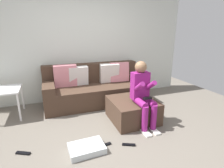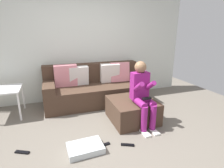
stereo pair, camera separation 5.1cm
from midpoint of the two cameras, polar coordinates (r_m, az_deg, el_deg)
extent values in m
plane|color=#6B6359|center=(2.82, -1.07, -17.71)|extent=(6.79, 6.79, 0.00)
cube|color=silver|center=(4.28, -10.16, 12.51)|extent=(5.22, 0.10, 2.60)
cube|color=#473326|center=(4.06, -5.71, -3.24)|extent=(2.23, 0.89, 0.43)
cube|color=#473326|center=(4.25, -7.00, 3.73)|extent=(2.23, 0.24, 0.45)
cube|color=#473326|center=(3.87, -20.26, -0.77)|extent=(0.24, 0.89, 0.15)
cube|color=#473326|center=(4.32, 7.07, 1.92)|extent=(0.24, 0.89, 0.15)
cube|color=pink|center=(3.96, -15.22, 2.56)|extent=(0.48, 0.18, 0.49)
cube|color=white|center=(4.00, -11.19, 2.57)|extent=(0.43, 0.20, 0.44)
cube|color=pink|center=(4.25, 1.98, 3.91)|extent=(0.47, 0.23, 0.47)
cube|color=white|center=(4.16, -1.20, 3.55)|extent=(0.45, 0.21, 0.45)
cube|color=#473326|center=(3.31, 6.18, -8.33)|extent=(0.79, 0.81, 0.40)
cube|color=#8C1E72|center=(3.08, 8.58, -0.50)|extent=(0.30, 0.17, 0.47)
sphere|color=#8C6647|center=(3.01, 8.84, 5.46)|extent=(0.20, 0.20, 0.20)
cylinder|color=#8C1E72|center=(2.98, 8.60, -5.96)|extent=(0.12, 0.35, 0.12)
cylinder|color=#8C1E72|center=(2.93, 10.08, -11.02)|extent=(0.10, 0.10, 0.42)
cube|color=white|center=(3.00, 10.44, -15.35)|extent=(0.10, 0.22, 0.03)
cylinder|color=#8C1E72|center=(2.93, 7.92, -1.12)|extent=(0.08, 0.34, 0.27)
cylinder|color=#8C1E72|center=(3.06, 11.32, -5.50)|extent=(0.12, 0.35, 0.12)
cylinder|color=#8C1E72|center=(3.01, 12.84, -10.41)|extent=(0.10, 0.10, 0.42)
cube|color=white|center=(3.08, 13.18, -14.65)|extent=(0.10, 0.22, 0.03)
cylinder|color=#8C1E72|center=(3.03, 11.53, -0.75)|extent=(0.08, 0.35, 0.28)
cube|color=black|center=(2.91, 10.94, -4.52)|extent=(0.14, 0.06, 0.03)
cube|color=silver|center=(2.61, -8.80, -19.87)|extent=(0.50, 0.36, 0.09)
cube|color=white|center=(3.87, -32.49, -1.69)|extent=(0.63, 0.62, 0.03)
cylinder|color=white|center=(3.64, -28.25, -6.79)|extent=(0.04, 0.04, 0.53)
cylinder|color=white|center=(4.16, -27.29, -3.84)|extent=(0.04, 0.04, 0.53)
cube|color=black|center=(2.72, 4.88, -19.00)|extent=(0.19, 0.12, 0.02)
cube|color=black|center=(2.71, -2.70, -19.06)|extent=(0.18, 0.07, 0.02)
cube|color=black|center=(2.84, -27.34, -19.27)|extent=(0.20, 0.14, 0.02)
camera|label=1|loc=(0.03, -90.41, -0.12)|focal=28.23mm
camera|label=2|loc=(0.03, 89.59, 0.12)|focal=28.23mm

